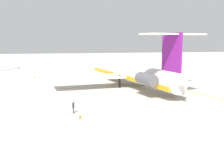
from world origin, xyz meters
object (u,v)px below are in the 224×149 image
ground_crew_near_nose (152,70)px  safety_cone_nose (34,77)px  main_jetliner (132,73)px  ground_crew_portside (135,69)px  ground_crew_near_tail (73,106)px  safety_cone_wingtip (80,116)px

ground_crew_near_nose → safety_cone_nose: ground_crew_near_nose is taller
main_jetliner → ground_crew_portside: 26.07m
ground_crew_near_tail → safety_cone_nose: (36.95, 8.69, -0.86)m
ground_crew_portside → safety_cone_wingtip: ground_crew_portside is taller
ground_crew_near_tail → safety_cone_nose: ground_crew_near_tail is taller
ground_crew_near_nose → ground_crew_portside: ground_crew_portside is taller
main_jetliner → ground_crew_portside: bearing=-31.4°
ground_crew_near_nose → safety_cone_nose: bearing=-115.7°
ground_crew_near_nose → safety_cone_wingtip: size_ratio=3.19×
safety_cone_wingtip → main_jetliner: bearing=-31.6°
ground_crew_near_tail → safety_cone_wingtip: (-2.48, -0.75, -0.86)m
ground_crew_near_nose → ground_crew_portside: bearing=-161.4°
main_jetliner → ground_crew_near_tail: (-19.06, 13.98, -2.04)m
main_jetliner → ground_crew_near_nose: size_ratio=22.58×
main_jetliner → ground_crew_portside: main_jetliner is taller
main_jetliner → ground_crew_portside: size_ratio=22.00×
safety_cone_wingtip → safety_cone_nose: bearing=13.5°
safety_cone_nose → ground_crew_near_nose: bearing=-85.4°
ground_crew_portside → ground_crew_near_tail: bearing=113.6°
safety_cone_nose → main_jetliner: bearing=-128.3°
main_jetliner → safety_cone_wingtip: bearing=135.5°
ground_crew_near_tail → ground_crew_portside: size_ratio=1.00×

